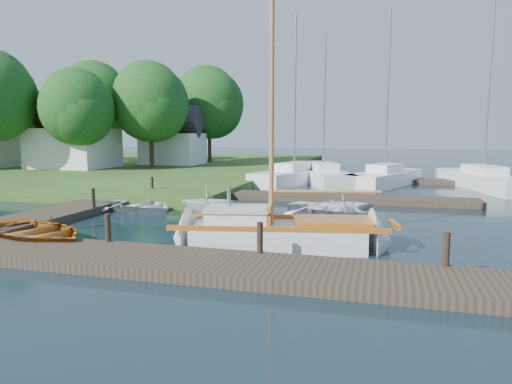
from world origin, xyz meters
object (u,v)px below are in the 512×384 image
(tender_a, at_px, (140,203))
(tree_2, at_px, (78,108))
(mooring_post_5, at_px, (152,185))
(house_c, at_px, (173,141))
(marina_boat_2, at_px, (385,177))
(marina_boat_4, at_px, (483,179))
(tree_3, at_px, (151,102))
(mooring_post_1, at_px, (108,228))
(marina_boat_0, at_px, (294,175))
(tree_5, at_px, (10,111))
(mooring_post_3, at_px, (446,249))
(sailboat, at_px, (283,236))
(house_a, at_px, (73,138))
(tender_b, at_px, (209,198))
(mooring_post_2, at_px, (260,237))
(mooring_post_4, at_px, (93,198))
(dinghy, at_px, (34,229))
(tender_d, at_px, (344,201))
(tender_c, at_px, (327,207))
(tree_7, at_px, (209,103))
(tree_4, at_px, (95,101))
(marina_boat_1, at_px, (323,175))

(tender_a, relative_size, tree_2, 0.46)
(mooring_post_5, distance_m, house_c, 18.48)
(marina_boat_2, xyz_separation_m, tree_2, (-22.64, 0.14, 4.68))
(marina_boat_4, height_order, tree_3, marina_boat_4)
(mooring_post_1, bearing_deg, marina_boat_0, 84.37)
(tender_a, xyz_separation_m, tree_5, (-24.53, 18.94, 5.05))
(mooring_post_3, height_order, tree_5, tree_5)
(sailboat, xyz_separation_m, tender_a, (-7.19, 4.26, 0.03))
(mooring_post_5, relative_size, marina_boat_4, 0.07)
(house_a, distance_m, house_c, 8.49)
(house_a, bearing_deg, marina_boat_2, -4.86)
(tender_b, bearing_deg, house_a, 44.14)
(mooring_post_2, bearing_deg, mooring_post_4, 149.53)
(dinghy, bearing_deg, house_c, 37.35)
(tender_d, distance_m, house_a, 26.80)
(tender_a, relative_size, marina_boat_0, 0.33)
(tree_3, bearing_deg, mooring_post_1, -64.49)
(mooring_post_4, xyz_separation_m, marina_boat_2, (11.65, 13.91, -0.13))
(mooring_post_1, xyz_separation_m, mooring_post_4, (-4.00, 5.00, 0.00))
(house_c, bearing_deg, tree_3, -89.97)
(mooring_post_4, height_order, tender_a, mooring_post_4)
(marina_boat_0, relative_size, tree_2, 1.39)
(tender_a, height_order, marina_boat_0, marina_boat_0)
(mooring_post_4, xyz_separation_m, tender_c, (9.35, 2.34, -0.33))
(mooring_post_3, xyz_separation_m, marina_boat_2, (-1.35, 18.91, -0.13))
(sailboat, distance_m, tree_7, 32.79)
(tender_c, distance_m, tender_d, 0.74)
(mooring_post_1, relative_size, tender_c, 0.22)
(mooring_post_1, distance_m, tree_3, 26.05)
(dinghy, relative_size, tree_4, 0.45)
(mooring_post_1, bearing_deg, marina_boat_2, 67.98)
(tender_c, height_order, marina_boat_1, marina_boat_1)
(mooring_post_5, distance_m, tree_5, 27.89)
(mooring_post_3, height_order, mooring_post_4, same)
(marina_boat_1, height_order, house_c, marina_boat_1)
(house_a, bearing_deg, dinghy, -55.57)
(tender_d, bearing_deg, mooring_post_5, 69.36)
(mooring_post_2, height_order, tree_5, tree_5)
(marina_boat_0, relative_size, house_a, 1.72)
(sailboat, relative_size, marina_boat_4, 0.88)
(marina_boat_1, bearing_deg, mooring_post_5, 119.33)
(tender_c, bearing_deg, tender_d, -49.30)
(tree_4, distance_m, tree_7, 10.77)
(tender_c, height_order, tree_5, tree_5)
(mooring_post_5, bearing_deg, marina_boat_4, 27.85)
(marina_boat_1, height_order, tree_3, marina_boat_1)
(tree_5, bearing_deg, mooring_post_4, -41.08)
(mooring_post_2, relative_size, mooring_post_4, 1.00)
(tender_d, distance_m, marina_boat_4, 13.86)
(tree_4, bearing_deg, house_c, -0.36)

